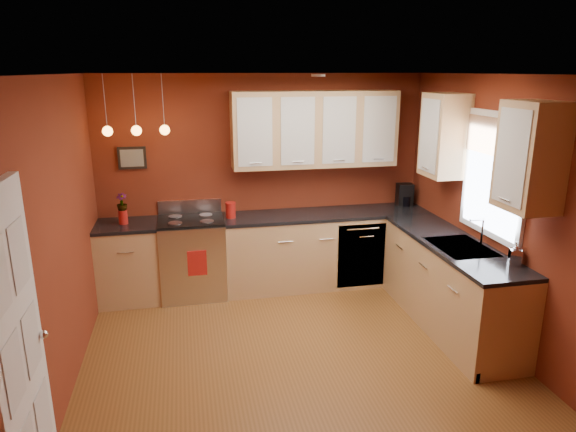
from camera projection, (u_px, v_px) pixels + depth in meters
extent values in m
plane|color=brown|center=(301.00, 365.00, 4.76)|extent=(4.20, 4.20, 0.00)
cube|color=white|center=(304.00, 74.00, 4.04)|extent=(4.00, 4.20, 0.02)
cube|color=maroon|center=(264.00, 181.00, 6.38)|extent=(4.00, 0.02, 2.60)
cube|color=maroon|center=(404.00, 363.00, 2.42)|extent=(4.00, 0.02, 2.60)
cube|color=maroon|center=(54.00, 247.00, 4.01)|extent=(0.02, 4.20, 2.60)
cube|color=maroon|center=(511.00, 218.00, 4.79)|extent=(0.02, 4.20, 2.60)
cube|color=tan|center=(130.00, 264.00, 6.01)|extent=(0.70, 0.60, 0.90)
cube|color=tan|center=(326.00, 250.00, 6.47)|extent=(2.54, 0.60, 0.90)
cube|color=tan|center=(449.00, 286.00, 5.39)|extent=(0.60, 2.10, 0.90)
cube|color=black|center=(126.00, 225.00, 5.88)|extent=(0.70, 0.62, 0.04)
cube|color=black|center=(326.00, 214.00, 6.34)|extent=(2.54, 0.62, 0.04)
cube|color=black|center=(453.00, 244.00, 5.26)|extent=(0.62, 2.10, 0.04)
cube|color=silver|center=(193.00, 258.00, 6.15)|extent=(0.76, 0.64, 0.92)
cube|color=black|center=(194.00, 266.00, 5.86)|extent=(0.55, 0.02, 0.32)
cylinder|color=silver|center=(192.00, 246.00, 5.78)|extent=(0.60, 0.02, 0.02)
cube|color=black|center=(191.00, 220.00, 6.02)|extent=(0.76, 0.60, 0.03)
cylinder|color=#939298|center=(175.00, 223.00, 5.84)|extent=(0.16, 0.16, 0.01)
cylinder|color=#939298|center=(207.00, 221.00, 5.91)|extent=(0.16, 0.16, 0.01)
cylinder|color=#939298|center=(175.00, 216.00, 6.11)|extent=(0.16, 0.16, 0.01)
cylinder|color=#939298|center=(206.00, 215.00, 6.18)|extent=(0.16, 0.16, 0.01)
cube|color=silver|center=(190.00, 206.00, 6.27)|extent=(0.76, 0.04, 0.16)
cube|color=silver|center=(361.00, 256.00, 6.27)|extent=(0.60, 0.02, 0.80)
cube|color=#939298|center=(461.00, 249.00, 5.12)|extent=(0.50, 0.70, 0.05)
cube|color=black|center=(452.00, 244.00, 5.28)|extent=(0.42, 0.30, 0.02)
cube|color=black|center=(470.00, 256.00, 4.96)|extent=(0.42, 0.30, 0.02)
cylinder|color=silver|center=(483.00, 232.00, 5.11)|extent=(0.02, 0.02, 0.28)
cylinder|color=silver|center=(477.00, 220.00, 5.07)|extent=(0.16, 0.02, 0.02)
cube|color=white|center=(494.00, 175.00, 4.97)|extent=(0.04, 1.02, 1.22)
cube|color=white|center=(493.00, 175.00, 4.97)|extent=(0.01, 0.90, 1.10)
cube|color=#885C44|center=(496.00, 137.00, 4.86)|extent=(0.02, 0.96, 0.36)
cube|color=white|center=(18.00, 359.00, 2.96)|extent=(0.06, 0.82, 2.05)
cube|color=silver|center=(19.00, 255.00, 2.98)|extent=(0.00, 0.28, 0.40)
cube|color=silver|center=(14.00, 372.00, 2.79)|extent=(0.00, 0.28, 0.40)
cube|color=silver|center=(32.00, 339.00, 3.13)|extent=(0.00, 0.28, 0.40)
cube|color=silver|center=(44.00, 416.00, 3.28)|extent=(0.00, 0.28, 0.40)
sphere|color=silver|center=(43.00, 334.00, 3.29)|extent=(0.06, 0.06, 0.06)
cube|color=tan|center=(315.00, 129.00, 6.15)|extent=(2.00, 0.35, 0.90)
cube|color=tan|center=(482.00, 145.00, 4.88)|extent=(0.35, 1.95, 0.90)
cube|color=black|center=(132.00, 158.00, 5.96)|extent=(0.32, 0.03, 0.26)
cylinder|color=#939298|center=(105.00, 103.00, 5.43)|extent=(0.01, 0.01, 0.60)
sphere|color=#FFA53F|center=(108.00, 131.00, 5.52)|extent=(0.11, 0.11, 0.11)
cylinder|color=#939298|center=(134.00, 102.00, 5.49)|extent=(0.01, 0.01, 0.60)
sphere|color=#FFA53F|center=(136.00, 131.00, 5.57)|extent=(0.11, 0.11, 0.11)
cylinder|color=#939298|center=(163.00, 102.00, 5.55)|extent=(0.01, 0.01, 0.60)
sphere|color=#FFA53F|center=(165.00, 130.00, 5.63)|extent=(0.11, 0.11, 0.11)
cylinder|color=#A91712|center=(231.00, 211.00, 6.08)|extent=(0.12, 0.12, 0.17)
cylinder|color=#A91712|center=(230.00, 203.00, 6.06)|extent=(0.13, 0.13, 0.02)
cylinder|color=#A91712|center=(123.00, 217.00, 5.84)|extent=(0.10, 0.10, 0.16)
imported|color=#A91712|center=(122.00, 203.00, 5.80)|extent=(0.13, 0.13, 0.21)
cube|color=black|center=(405.00, 195.00, 6.64)|extent=(0.21, 0.18, 0.28)
cylinder|color=black|center=(406.00, 201.00, 6.61)|extent=(0.12, 0.12, 0.13)
imported|color=silver|center=(515.00, 253.00, 4.60)|extent=(0.13, 0.13, 0.22)
cube|color=#A91712|center=(197.00, 263.00, 5.83)|extent=(0.22, 0.01, 0.30)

